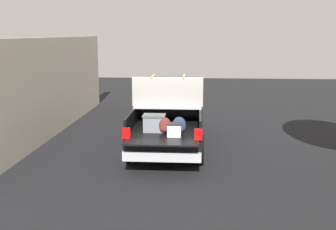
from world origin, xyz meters
TOP-DOWN VIEW (x-y plane):
  - ground_plane at (0.00, 0.00)m, footprint 40.00×40.00m
  - pickup_truck at (0.38, 0.00)m, footprint 6.05×2.06m
  - building_facade at (1.69, 4.16)m, footprint 11.75×0.36m

SIDE VIEW (x-z plane):
  - ground_plane at x=0.00m, z-range 0.00..0.00m
  - pickup_truck at x=0.38m, z-range -0.14..2.09m
  - building_facade at x=1.69m, z-range 0.00..3.30m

